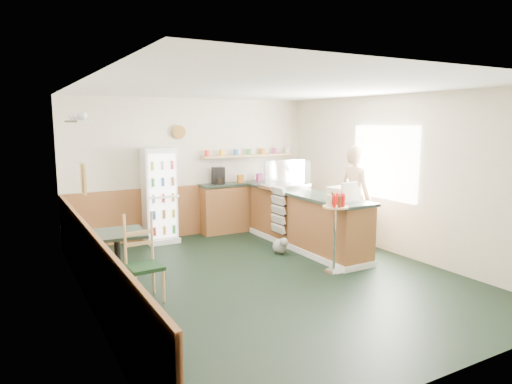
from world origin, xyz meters
TOP-DOWN VIEW (x-y plane):
  - ground at (0.00, 0.00)m, footprint 6.00×6.00m
  - room_envelope at (-0.23, 0.73)m, footprint 5.04×6.02m
  - service_counter at (1.35, 1.07)m, footprint 0.68×3.01m
  - back_counter at (1.19, 2.80)m, footprint 2.24×0.42m
  - drinks_fridge at (-0.78, 2.74)m, footprint 0.58×0.52m
  - display_case at (1.35, 1.75)m, footprint 0.89×0.47m
  - cash_register at (1.35, 0.07)m, footprint 0.42×0.43m
  - shopkeeper at (2.05, 0.53)m, footprint 0.46×0.63m
  - condiment_stand at (0.94, -0.28)m, footprint 0.38×0.38m
  - newspaper_rack at (0.99, 1.40)m, footprint 0.09×0.43m
  - cafe_table at (-2.05, 0.61)m, footprint 0.78×0.78m
  - cafe_chair at (-1.85, 0.12)m, footprint 0.44×0.44m
  - dog_doorstop at (0.75, 0.94)m, footprint 0.25×0.33m

SIDE VIEW (x-z plane):
  - ground at x=0.00m, z-range 0.00..0.00m
  - dog_doorstop at x=0.75m, z-range -0.01..0.30m
  - service_counter at x=1.35m, z-range -0.04..0.97m
  - back_counter at x=1.19m, z-range -0.30..1.39m
  - cafe_table at x=-2.05m, z-range 0.16..0.95m
  - cafe_chair at x=-1.85m, z-range 0.02..1.13m
  - newspaper_rack at x=0.99m, z-range 0.23..1.09m
  - condiment_stand at x=0.94m, z-range 0.22..1.41m
  - drinks_fridge at x=-0.78m, z-range 0.00..1.77m
  - shopkeeper at x=2.05m, z-range 0.00..1.85m
  - cash_register at x=1.35m, z-range 1.01..1.22m
  - display_case at x=1.35m, z-range 1.01..1.52m
  - room_envelope at x=-0.23m, z-range 0.16..2.88m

